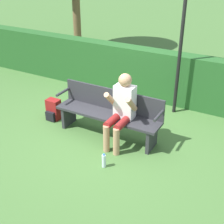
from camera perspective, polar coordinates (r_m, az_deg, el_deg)
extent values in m
plane|color=#426B33|center=(5.83, -0.81, -4.34)|extent=(40.00, 40.00, 0.00)
cube|color=#235623|center=(7.15, 6.95, 6.87)|extent=(12.00, 0.38, 1.14)
cube|color=#2D2D33|center=(5.61, -0.84, -0.53)|extent=(1.99, 0.44, 0.05)
cube|color=#2D2D33|center=(5.66, 0.15, 2.32)|extent=(1.99, 0.04, 0.40)
cube|color=#2D2D33|center=(6.15, -7.91, -0.54)|extent=(0.06, 0.39, 0.42)
cube|color=#2D2D33|center=(5.40, 7.27, -4.83)|extent=(0.06, 0.39, 0.42)
cylinder|color=#2D2D33|center=(5.99, -8.94, 3.66)|extent=(0.05, 0.39, 0.05)
cylinder|color=#2D2D33|center=(5.14, 8.56, -0.65)|extent=(0.05, 0.39, 0.05)
cube|color=silver|center=(5.36, 2.34, 1.88)|extent=(0.35, 0.22, 0.60)
sphere|color=tan|center=(5.20, 2.43, 5.84)|extent=(0.23, 0.23, 0.23)
cylinder|color=maroon|center=(5.34, 0.22, -1.44)|extent=(0.13, 0.48, 0.13)
cylinder|color=maroon|center=(5.26, 2.04, -1.94)|extent=(0.13, 0.48, 0.13)
cylinder|color=tan|center=(5.29, -1.04, -4.89)|extent=(0.11, 0.11, 0.50)
cylinder|color=tan|center=(5.21, 0.79, -5.44)|extent=(0.11, 0.11, 0.50)
cylinder|color=tan|center=(5.30, -0.25, 2.33)|extent=(0.09, 0.36, 0.36)
cylinder|color=tan|center=(5.14, 3.57, 1.41)|extent=(0.09, 0.36, 0.36)
cube|color=maroon|center=(6.41, -10.61, 0.51)|extent=(0.27, 0.18, 0.42)
cube|color=black|center=(6.38, -11.21, -0.79)|extent=(0.20, 0.06, 0.19)
cylinder|color=silver|center=(5.00, -1.49, -8.94)|extent=(0.07, 0.07, 0.23)
cylinder|color=#2D66B2|center=(4.93, -1.51, -7.79)|extent=(0.04, 0.04, 0.02)
cylinder|color=black|center=(6.29, 12.36, 11.01)|extent=(0.07, 0.07, 2.70)
cylinder|color=brown|center=(10.56, -6.51, 17.49)|extent=(0.25, 0.25, 2.45)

